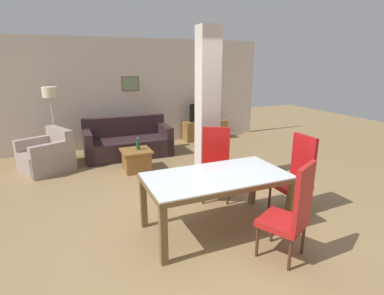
% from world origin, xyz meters
% --- Properties ---
extents(ground_plane, '(18.00, 18.00, 0.00)m').
position_xyz_m(ground_plane, '(0.00, 0.00, 0.00)').
color(ground_plane, olive).
extents(back_wall, '(7.20, 0.09, 2.70)m').
position_xyz_m(back_wall, '(-0.00, 4.61, 1.35)').
color(back_wall, beige).
rests_on(back_wall, ground_plane).
extents(divider_pillar, '(0.36, 0.29, 2.70)m').
position_xyz_m(divider_pillar, '(0.57, 1.45, 1.35)').
color(divider_pillar, beige).
rests_on(divider_pillar, ground_plane).
extents(dining_table, '(1.81, 0.95, 0.76)m').
position_xyz_m(dining_table, '(0.00, 0.00, 0.61)').
color(dining_table, brown).
rests_on(dining_table, ground_plane).
extents(dining_chair_far_right, '(0.62, 0.62, 1.14)m').
position_xyz_m(dining_chair_far_right, '(0.45, 0.89, 0.58)').
color(dining_chair_far_right, '#B11311').
rests_on(dining_chair_far_right, ground_plane).
extents(dining_chair_head_right, '(0.46, 0.46, 1.14)m').
position_xyz_m(dining_chair_head_right, '(1.30, 0.00, 0.58)').
color(dining_chair_head_right, '#AA1315').
rests_on(dining_chair_head_right, ground_plane).
extents(dining_chair_near_right, '(0.62, 0.62, 1.14)m').
position_xyz_m(dining_chair_near_right, '(0.45, -0.88, 0.58)').
color(dining_chair_near_right, '#AF1A19').
rests_on(dining_chair_near_right, ground_plane).
extents(sofa, '(1.93, 0.90, 0.88)m').
position_xyz_m(sofa, '(-0.40, 3.66, 0.30)').
color(sofa, '#301F22').
rests_on(sofa, ground_plane).
extents(armchair, '(1.14, 1.15, 0.82)m').
position_xyz_m(armchair, '(-2.10, 3.35, 0.29)').
color(armchair, gray).
rests_on(armchair, ground_plane).
extents(coffee_table, '(0.58, 0.58, 0.43)m').
position_xyz_m(coffee_table, '(-0.45, 2.59, 0.22)').
color(coffee_table, brown).
rests_on(coffee_table, ground_plane).
extents(bottle, '(0.07, 0.07, 0.24)m').
position_xyz_m(bottle, '(-0.40, 2.61, 0.53)').
color(bottle, '#194C23').
rests_on(bottle, coffee_table).
extents(tv_stand, '(1.23, 0.40, 0.53)m').
position_xyz_m(tv_stand, '(1.91, 4.33, 0.27)').
color(tv_stand, brown).
rests_on(tv_stand, ground_plane).
extents(tv_screen, '(1.04, 0.33, 0.51)m').
position_xyz_m(tv_screen, '(1.91, 4.33, 0.78)').
color(tv_screen, black).
rests_on(tv_screen, tv_stand).
extents(floor_lamp, '(0.32, 0.32, 1.62)m').
position_xyz_m(floor_lamp, '(-1.93, 4.03, 1.36)').
color(floor_lamp, '#B7B7BC').
rests_on(floor_lamp, ground_plane).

